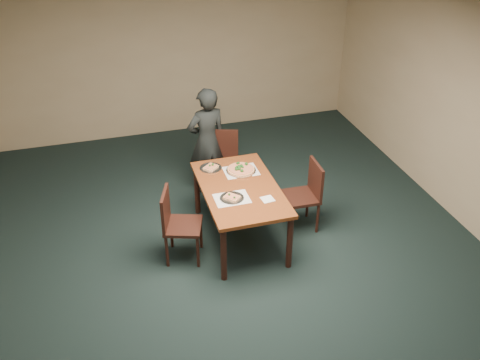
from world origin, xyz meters
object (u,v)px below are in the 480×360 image
object	(u,v)px
chair_right	(307,192)
slice_plate_near	(232,198)
diner	(207,141)
slice_plate_far	(211,168)
dining_table	(240,194)
chair_far	(223,159)
pizza_pan	(241,169)
chair_left	(176,221)

from	to	relation	value
chair_right	slice_plate_near	distance (m)	1.09
diner	slice_plate_near	distance (m)	1.46
diner	slice_plate_far	size ratio (longest dim) A/B	5.49
dining_table	slice_plate_far	size ratio (longest dim) A/B	5.36
chair_far	pizza_pan	size ratio (longest dim) A/B	2.43
chair_far	pizza_pan	bearing A→B (deg)	-69.25
pizza_pan	slice_plate_near	xyz separation A→B (m)	(-0.28, -0.57, -0.01)
chair_far	slice_plate_far	size ratio (longest dim) A/B	3.25
pizza_pan	slice_plate_far	world-z (taller)	pizza_pan
slice_plate_near	slice_plate_far	world-z (taller)	slice_plate_far
slice_plate_far	diner	bearing A→B (deg)	80.47
chair_left	diner	xyz separation A→B (m)	(0.70, 1.40, 0.25)
diner	slice_plate_far	bearing A→B (deg)	70.16
dining_table	chair_far	bearing A→B (deg)	85.95
pizza_pan	slice_plate_far	size ratio (longest dim) A/B	1.34
diner	chair_right	bearing A→B (deg)	118.33
pizza_pan	diner	bearing A→B (deg)	104.21
chair_far	slice_plate_far	distance (m)	0.72
chair_right	diner	bearing A→B (deg)	-139.60
dining_table	slice_plate_near	bearing A→B (deg)	-127.01
slice_plate_near	slice_plate_far	distance (m)	0.74
diner	dining_table	bearing A→B (deg)	84.66
dining_table	chair_right	bearing A→B (deg)	1.07
dining_table	chair_left	size ratio (longest dim) A/B	1.65
chair_left	pizza_pan	xyz separation A→B (m)	(0.93, 0.51, 0.26)
chair_left	dining_table	bearing A→B (deg)	-61.52
chair_right	dining_table	bearing A→B (deg)	-87.17
diner	pizza_pan	bearing A→B (deg)	93.90
slice_plate_near	chair_left	bearing A→B (deg)	174.47
chair_left	slice_plate_far	distance (m)	0.93
diner	slice_plate_far	xyz separation A→B (m)	(-0.12, -0.72, -0.01)
slice_plate_near	slice_plate_far	size ratio (longest dim) A/B	1.00
chair_far	slice_plate_near	world-z (taller)	chair_far
chair_right	slice_plate_near	size ratio (longest dim) A/B	3.25
slice_plate_far	dining_table	bearing A→B (deg)	-66.63
dining_table	slice_plate_far	distance (m)	0.59
chair_left	diner	distance (m)	1.58
dining_table	slice_plate_near	distance (m)	0.28
dining_table	chair_far	world-z (taller)	chair_far
dining_table	slice_plate_near	xyz separation A→B (m)	(-0.16, -0.21, 0.11)
diner	chair_left	bearing A→B (deg)	52.91
chair_right	chair_far	bearing A→B (deg)	-142.62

